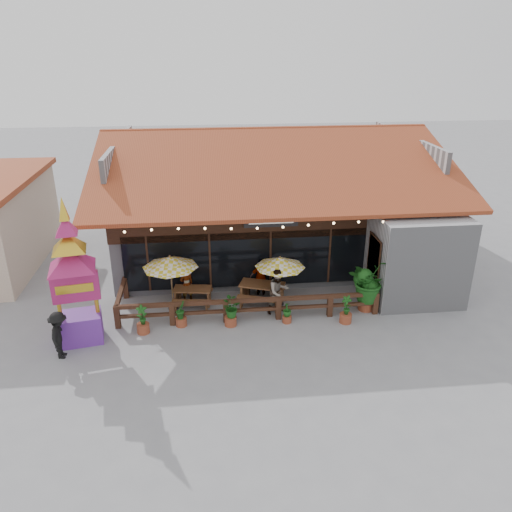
{
  "coord_description": "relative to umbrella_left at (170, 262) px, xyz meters",
  "views": [
    {
      "loc": [
        -3.16,
        -16.95,
        9.69
      ],
      "look_at": [
        -1.14,
        1.5,
        1.79
      ],
      "focal_mm": 35.0,
      "sensor_mm": 36.0,
      "label": 1
    }
  ],
  "objects": [
    {
      "name": "umbrella_left",
      "position": [
        0.0,
        0.0,
        0.0
      ],
      "size": [
        2.36,
        2.36,
        2.3
      ],
      "color": "brown",
      "rests_on": "ground"
    },
    {
      "name": "ground",
      "position": [
        4.53,
        -0.75,
        -2.0
      ],
      "size": [
        100.0,
        100.0,
        0.0
      ],
      "primitive_type": "plane",
      "color": "gray",
      "rests_on": "ground"
    },
    {
      "name": "umbrella_right",
      "position": [
        4.24,
        -0.12,
        -0.16
      ],
      "size": [
        2.36,
        2.36,
        2.12
      ],
      "color": "brown",
      "rests_on": "ground"
    },
    {
      "name": "picnic_table_left",
      "position": [
        0.78,
        0.26,
        -1.52
      ],
      "size": [
        1.66,
        1.48,
        0.72
      ],
      "color": "brown",
      "rests_on": "ground"
    },
    {
      "name": "thai_sign_tower",
      "position": [
        -3.08,
        -1.99,
        1.0
      ],
      "size": [
        2.43,
        2.43,
        5.68
      ],
      "color": "#672A9B",
      "rests_on": "ground"
    },
    {
      "name": "planter_b",
      "position": [
        0.36,
        -1.37,
        -1.54
      ],
      "size": [
        0.45,
        0.48,
        1.02
      ],
      "color": "brown",
      "rests_on": "ground"
    },
    {
      "name": "pedestrian",
      "position": [
        -3.54,
        -2.96,
        -1.16
      ],
      "size": [
        0.65,
        1.1,
        1.68
      ],
      "primitive_type": "imported",
      "rotation": [
        0.0,
        0.0,
        1.54
      ],
      "color": "black",
      "rests_on": "ground"
    },
    {
      "name": "tropical_plant",
      "position": [
        7.57,
        -0.92,
        -0.76
      ],
      "size": [
        2.04,
        2.08,
        2.18
      ],
      "color": "brown",
      "rests_on": "ground"
    },
    {
      "name": "diner_c",
      "position": [
        3.62,
        0.86,
        -1.22
      ],
      "size": [
        0.97,
        0.52,
        1.56
      ],
      "primitive_type": "imported",
      "rotation": [
        0.0,
        0.0,
        2.98
      ],
      "color": "#361E11",
      "rests_on": "ground"
    },
    {
      "name": "planter_e",
      "position": [
        6.51,
        -1.8,
        -1.54
      ],
      "size": [
        0.46,
        0.48,
        1.12
      ],
      "color": "brown",
      "rests_on": "ground"
    },
    {
      "name": "planter_c",
      "position": [
        2.19,
        -1.54,
        -1.38
      ],
      "size": [
        0.88,
        0.87,
        1.1
      ],
      "color": "brown",
      "rests_on": "ground"
    },
    {
      "name": "restaurant_building",
      "position": [
        4.79,
        5.86,
        0.2
      ],
      "size": [
        15.5,
        14.73,
        6.09
      ],
      "color": "#A0A0A4",
      "rests_on": "ground"
    },
    {
      "name": "planter_d",
      "position": [
        4.31,
        -1.56,
        -1.6
      ],
      "size": [
        0.45,
        0.45,
        0.84
      ],
      "color": "brown",
      "rests_on": "ground"
    },
    {
      "name": "diner_b",
      "position": [
        4.09,
        -0.76,
        -1.09
      ],
      "size": [
        1.08,
        0.98,
        1.82
      ],
      "primitive_type": "imported",
      "rotation": [
        0.0,
        0.0,
        0.39
      ],
      "color": "#361E11",
      "rests_on": "ground"
    },
    {
      "name": "diner_a",
      "position": [
        0.55,
        0.59,
        -1.25
      ],
      "size": [
        0.64,
        0.54,
        1.5
      ],
      "primitive_type": "imported",
      "rotation": [
        0.0,
        0.0,
        3.54
      ],
      "color": "#361E11",
      "rests_on": "ground"
    },
    {
      "name": "planter_a",
      "position": [
        -1.0,
        -1.72,
        -1.54
      ],
      "size": [
        0.45,
        0.45,
        1.11
      ],
      "color": "brown",
      "rests_on": "ground"
    },
    {
      "name": "patio_railing",
      "position": [
        2.28,
        -1.02,
        -1.39
      ],
      "size": [
        10.0,
        2.6,
        0.92
      ],
      "color": "#482819",
      "rests_on": "ground"
    },
    {
      "name": "picnic_table_right",
      "position": [
        3.57,
        0.09,
        -1.43
      ],
      "size": [
        2.18,
        2.03,
        0.85
      ],
      "color": "brown",
      "rests_on": "ground"
    }
  ]
}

